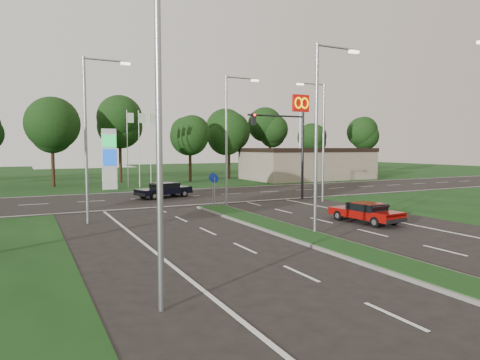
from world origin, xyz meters
name	(u,v)px	position (x,y,z in m)	size (l,w,h in m)	color
ground	(401,268)	(0.00, 0.00, 0.00)	(160.00, 160.00, 0.00)	black
verge_far	(111,175)	(0.00, 55.00, 0.00)	(160.00, 50.00, 0.02)	black
cross_road	(178,197)	(0.00, 24.00, 0.00)	(160.00, 12.00, 0.02)	black
median_kerb	(328,243)	(0.00, 4.00, 0.06)	(2.00, 26.00, 0.12)	slate
commercial_building	(308,164)	(22.00, 36.00, 2.00)	(16.00, 9.00, 4.00)	gray
streetlight_median_near	(320,128)	(1.00, 6.00, 5.08)	(2.53, 0.22, 9.00)	gray
streetlight_median_far	(229,134)	(1.00, 16.00, 5.08)	(2.53, 0.22, 9.00)	gray
streetlight_left_near	(167,110)	(-8.30, 0.00, 5.08)	(2.53, 0.22, 9.00)	gray
streetlight_left_far	(89,130)	(-8.30, 14.00, 5.08)	(2.53, 0.22, 9.00)	gray
streetlight_right_far	(321,135)	(8.80, 16.00, 5.08)	(2.53, 0.22, 9.00)	gray
traffic_signal	(289,141)	(7.19, 18.00, 4.65)	(5.10, 0.42, 7.00)	black
median_signs	(213,183)	(0.00, 16.40, 1.71)	(1.16, 1.76, 2.38)	gray
gas_pylon	(111,157)	(-3.79, 33.05, 3.20)	(5.80, 1.26, 8.00)	silver
mcdonalds_sign	(301,115)	(18.00, 31.97, 7.99)	(2.20, 0.47, 10.40)	silver
treeline_far	(134,125)	(0.10, 39.93, 6.83)	(6.00, 6.00, 9.90)	black
red_sedan	(366,212)	(5.28, 7.37, 0.60)	(2.08, 4.22, 1.12)	#930B08
navy_sedan	(164,190)	(-1.23, 23.91, 0.67)	(4.85, 3.00, 1.24)	black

